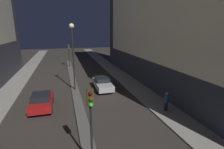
{
  "coord_description": "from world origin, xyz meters",
  "views": [
    {
      "loc": [
        -1.14,
        -4.68,
        7.21
      ],
      "look_at": [
        5.9,
        20.22,
        0.5
      ],
      "focal_mm": 28.0,
      "sensor_mm": 36.0,
      "label": 1
    }
  ],
  "objects_px": {
    "traffic_light_near": "(91,111)",
    "car_left_lane": "(42,101)",
    "pedestrian_on_right_sidewalk": "(166,101)",
    "traffic_light_mid": "(69,50)",
    "car_right_lane": "(102,83)",
    "street_lamp": "(73,44)"
  },
  "relations": [
    {
      "from": "car_left_lane",
      "to": "pedestrian_on_right_sidewalk",
      "type": "distance_m",
      "value": 11.41
    },
    {
      "from": "car_right_lane",
      "to": "pedestrian_on_right_sidewalk",
      "type": "relative_size",
      "value": 2.63
    },
    {
      "from": "street_lamp",
      "to": "pedestrian_on_right_sidewalk",
      "type": "distance_m",
      "value": 11.83
    },
    {
      "from": "street_lamp",
      "to": "pedestrian_on_right_sidewalk",
      "type": "relative_size",
      "value": 4.52
    },
    {
      "from": "street_lamp",
      "to": "pedestrian_on_right_sidewalk",
      "type": "height_order",
      "value": "street_lamp"
    },
    {
      "from": "traffic_light_mid",
      "to": "car_left_lane",
      "type": "relative_size",
      "value": 1.02
    },
    {
      "from": "street_lamp",
      "to": "car_left_lane",
      "type": "bearing_deg",
      "value": -128.3
    },
    {
      "from": "traffic_light_mid",
      "to": "pedestrian_on_right_sidewalk",
      "type": "distance_m",
      "value": 23.45
    },
    {
      "from": "traffic_light_mid",
      "to": "car_right_lane",
      "type": "height_order",
      "value": "traffic_light_mid"
    },
    {
      "from": "traffic_light_near",
      "to": "pedestrian_on_right_sidewalk",
      "type": "height_order",
      "value": "traffic_light_near"
    },
    {
      "from": "traffic_light_near",
      "to": "traffic_light_mid",
      "type": "height_order",
      "value": "same"
    },
    {
      "from": "car_right_lane",
      "to": "pedestrian_on_right_sidewalk",
      "type": "bearing_deg",
      "value": -61.14
    },
    {
      "from": "traffic_light_mid",
      "to": "street_lamp",
      "type": "relative_size",
      "value": 0.56
    },
    {
      "from": "street_lamp",
      "to": "car_right_lane",
      "type": "bearing_deg",
      "value": -7.41
    },
    {
      "from": "pedestrian_on_right_sidewalk",
      "to": "car_left_lane",
      "type": "bearing_deg",
      "value": 160.89
    },
    {
      "from": "traffic_light_mid",
      "to": "car_left_lane",
      "type": "xyz_separation_m",
      "value": [
        -3.32,
        -18.38,
        -2.53
      ]
    },
    {
      "from": "traffic_light_near",
      "to": "car_left_lane",
      "type": "xyz_separation_m",
      "value": [
        -3.32,
        8.44,
        -2.53
      ]
    },
    {
      "from": "traffic_light_mid",
      "to": "car_left_lane",
      "type": "height_order",
      "value": "traffic_light_mid"
    },
    {
      "from": "traffic_light_mid",
      "to": "car_right_lane",
      "type": "distance_m",
      "value": 15.2
    },
    {
      "from": "traffic_light_mid",
      "to": "pedestrian_on_right_sidewalk",
      "type": "xyz_separation_m",
      "value": [
        7.46,
        -22.11,
        -2.29
      ]
    },
    {
      "from": "car_left_lane",
      "to": "traffic_light_mid",
      "type": "bearing_deg",
      "value": 79.76
    },
    {
      "from": "car_right_lane",
      "to": "pedestrian_on_right_sidewalk",
      "type": "xyz_separation_m",
      "value": [
        4.14,
        -7.5,
        0.26
      ]
    }
  ]
}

